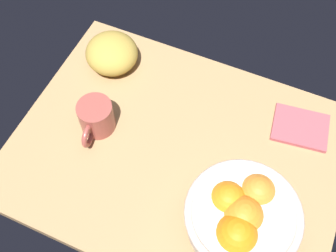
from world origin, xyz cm
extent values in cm
cube|color=#A88255|center=(0.00, 0.00, -1.50)|extent=(76.89, 58.56, 3.00)
cylinder|color=silver|center=(-18.87, 11.90, 1.48)|extent=(10.04, 10.04, 2.97)
cylinder|color=silver|center=(-18.87, 11.90, 6.35)|extent=(21.63, 21.63, 6.76)
torus|color=silver|center=(-18.87, 11.90, 9.73)|extent=(23.23, 23.23, 1.60)
sphere|color=orange|center=(-18.90, 16.01, 8.19)|extent=(8.62, 8.62, 8.62)
sphere|color=orange|center=(-19.98, 5.85, 8.01)|extent=(7.59, 7.59, 7.59)
sphere|color=orange|center=(-15.00, 9.82, 8.03)|extent=(7.67, 7.67, 7.67)
sphere|color=orange|center=(-18.87, 11.90, 8.16)|extent=(8.42, 8.42, 8.42)
ellipsoid|color=#B8973E|center=(26.03, -17.40, 4.25)|extent=(18.97, 18.87, 8.51)
cube|color=#B54F58|center=(-24.96, -17.78, 0.53)|extent=(14.50, 12.15, 1.06)
cylinder|color=#9F4941|center=(20.35, 1.21, 4.10)|extent=(8.34, 8.34, 8.20)
torus|color=#9F4941|center=(19.57, 6.53, 4.10)|extent=(2.03, 5.91, 5.79)
camera|label=1|loc=(-15.80, 41.22, 86.42)|focal=43.84mm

